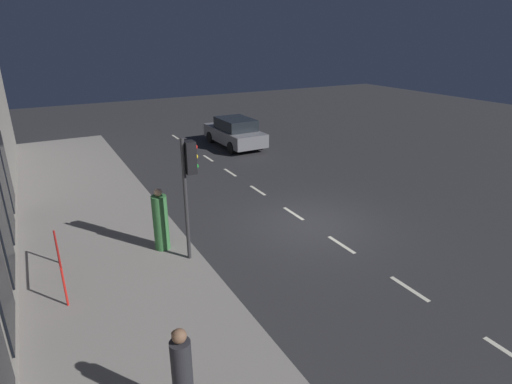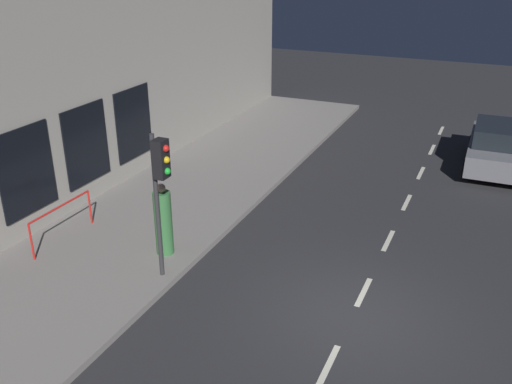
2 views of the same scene
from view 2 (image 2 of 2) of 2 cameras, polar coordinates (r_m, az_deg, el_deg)
name	(u,v)px [view 2 (image 2 of 2)]	position (r m, az deg, el deg)	size (l,w,h in m)	color
ground_plane	(352,317)	(12.05, 9.69, -12.42)	(60.00, 60.00, 0.00)	#28282B
sidewalk	(106,252)	(14.48, -14.98, -5.92)	(4.50, 32.00, 0.15)	gray
building_facade	(2,93)	(14.85, -24.37, 9.12)	(0.65, 32.00, 7.66)	gray
lane_centre_line	(364,292)	(12.86, 10.88, -9.95)	(0.12, 27.20, 0.01)	beige
traffic_light	(160,174)	(11.96, -9.72, 1.77)	(0.45, 0.32, 3.36)	#2D2D30
parked_car_1	(498,146)	(20.83, 23.39, 4.29)	(2.01, 4.39, 1.58)	slate
pedestrian_0	(163,222)	(13.62, -9.40, -3.01)	(0.49, 0.49, 1.82)	#336B38
red_railing	(61,215)	(14.86, -19.19, -2.19)	(0.05, 2.16, 0.97)	red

